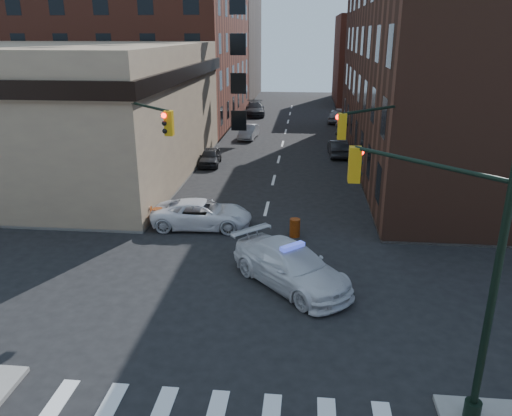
% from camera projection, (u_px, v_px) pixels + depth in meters
% --- Properties ---
extents(ground, '(140.00, 140.00, 0.00)m').
position_uv_depth(ground, '(246.00, 292.00, 19.85)').
color(ground, black).
rests_on(ground, ground).
extents(sidewalk_nw, '(34.00, 54.50, 0.15)m').
position_uv_depth(sidewalk_nw, '(68.00, 129.00, 52.74)').
color(sidewalk_nw, gray).
rests_on(sidewalk_nw, ground).
extents(bank_building, '(22.00, 22.00, 9.00)m').
position_uv_depth(bank_building, '(37.00, 111.00, 35.45)').
color(bank_building, tan).
rests_on(bank_building, ground).
extents(apartment_block, '(25.00, 25.00, 24.00)m').
position_uv_depth(apartment_block, '(123.00, 10.00, 55.12)').
color(apartment_block, brown).
rests_on(apartment_block, ground).
extents(commercial_row_ne, '(14.00, 34.00, 14.00)m').
position_uv_depth(commercial_row_ne, '(454.00, 71.00, 37.35)').
color(commercial_row_ne, '#4A2A1D').
rests_on(commercial_row_ne, ground).
extents(filler_nw, '(20.00, 18.00, 16.00)m').
position_uv_depth(filler_nw, '(191.00, 44.00, 76.84)').
color(filler_nw, brown).
rests_on(filler_nw, ground).
extents(filler_ne, '(16.00, 16.00, 12.00)m').
position_uv_depth(filler_ne, '(393.00, 60.00, 70.86)').
color(filler_ne, brown).
rests_on(filler_ne, ground).
extents(signal_pole_se, '(5.40, 5.27, 8.00)m').
position_uv_depth(signal_pole_se, '(456.00, 250.00, 12.54)').
color(signal_pole_se, black).
rests_on(signal_pole_se, sidewalk_se).
extents(signal_pole_nw, '(3.58, 3.67, 8.00)m').
position_uv_depth(signal_pole_nw, '(138.00, 152.00, 23.96)').
color(signal_pole_nw, black).
rests_on(signal_pole_nw, sidewalk_nw).
extents(signal_pole_ne, '(3.67, 3.58, 8.00)m').
position_uv_depth(signal_pole_ne, '(386.00, 158.00, 22.85)').
color(signal_pole_ne, black).
rests_on(signal_pole_ne, sidewalk_ne).
extents(tree_ne_near, '(3.00, 3.00, 4.85)m').
position_uv_depth(tree_ne_near, '(370.00, 110.00, 42.33)').
color(tree_ne_near, black).
rests_on(tree_ne_near, sidewalk_ne).
extents(tree_ne_far, '(3.00, 3.00, 4.85)m').
position_uv_depth(tree_ne_far, '(361.00, 98.00, 49.83)').
color(tree_ne_far, black).
rests_on(tree_ne_far, sidewalk_ne).
extents(police_car, '(5.67, 5.82, 1.68)m').
position_uv_depth(police_car, '(291.00, 266.00, 20.20)').
color(police_car, silver).
rests_on(police_car, ground).
extents(pickup, '(5.33, 2.63, 1.46)m').
position_uv_depth(pickup, '(202.00, 214.00, 26.29)').
color(pickup, white).
rests_on(pickup, ground).
extents(parked_car_wnear, '(1.74, 3.84, 1.28)m').
position_uv_depth(parked_car_wnear, '(210.00, 157.00, 38.64)').
color(parked_car_wnear, black).
rests_on(parked_car_wnear, ground).
extents(parked_car_wfar, '(1.72, 4.12, 1.33)m').
position_uv_depth(parked_car_wfar, '(249.00, 132.00, 48.16)').
color(parked_car_wfar, gray).
rests_on(parked_car_wfar, ground).
extents(parked_car_wdeep, '(2.92, 5.80, 1.62)m').
position_uv_depth(parked_car_wdeep, '(255.00, 109.00, 61.47)').
color(parked_car_wdeep, black).
rests_on(parked_car_wdeep, ground).
extents(parked_car_enear, '(1.62, 4.16, 1.35)m').
position_uv_depth(parked_car_enear, '(338.00, 148.00, 41.38)').
color(parked_car_enear, black).
rests_on(parked_car_enear, ground).
extents(parked_car_efar, '(2.30, 4.61, 1.51)m').
position_uv_depth(parked_car_efar, '(337.00, 116.00, 56.69)').
color(parked_car_efar, gray).
rests_on(parked_car_efar, ground).
extents(pedestrian_a, '(0.83, 0.75, 1.90)m').
position_uv_depth(pedestrian_a, '(118.00, 191.00, 28.82)').
color(pedestrian_a, black).
rests_on(pedestrian_a, sidewalk_nw).
extents(pedestrian_b, '(0.81, 0.65, 1.59)m').
position_uv_depth(pedestrian_b, '(57.00, 207.00, 26.61)').
color(pedestrian_b, black).
rests_on(pedestrian_b, sidewalk_nw).
extents(pedestrian_c, '(1.15, 1.15, 1.96)m').
position_uv_depth(pedestrian_c, '(17.00, 205.00, 26.46)').
color(pedestrian_c, '#212932').
rests_on(pedestrian_c, sidewalk_nw).
extents(barrel_road, '(0.55, 0.55, 0.94)m').
position_uv_depth(barrel_road, '(295.00, 228.00, 25.14)').
color(barrel_road, '#E9420A').
rests_on(barrel_road, ground).
extents(barrel_bank, '(0.64, 0.64, 1.00)m').
position_uv_depth(barrel_bank, '(158.00, 217.00, 26.44)').
color(barrel_bank, red).
rests_on(barrel_bank, ground).
extents(barricade_nw_a, '(1.26, 0.76, 0.89)m').
position_uv_depth(barricade_nw_a, '(141.00, 214.00, 26.69)').
color(barricade_nw_a, '#D44009').
rests_on(barricade_nw_a, sidewalk_nw).
extents(barricade_nw_b, '(1.27, 0.77, 0.90)m').
position_uv_depth(barricade_nw_b, '(52.00, 204.00, 28.11)').
color(barricade_nw_b, '#CD3D09').
rests_on(barricade_nw_b, sidewalk_nw).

